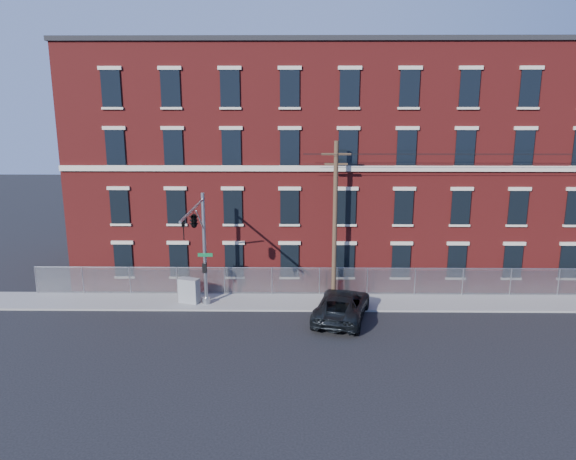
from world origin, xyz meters
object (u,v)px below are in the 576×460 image
at_px(traffic_signal_mast, 197,230).
at_px(pickup_truck, 342,305).
at_px(utility_cabinet, 189,291).
at_px(utility_pole_near, 335,219).

height_order(traffic_signal_mast, pickup_truck, traffic_signal_mast).
relative_size(pickup_truck, utility_cabinet, 3.79).
bearing_deg(traffic_signal_mast, utility_cabinet, 113.47).
height_order(pickup_truck, utility_cabinet, utility_cabinet).
relative_size(traffic_signal_mast, utility_cabinet, 4.51).
relative_size(traffic_signal_mast, utility_pole_near, 0.70).
bearing_deg(utility_cabinet, utility_pole_near, 23.75).
bearing_deg(pickup_truck, utility_pole_near, -70.60).
xyz_separation_m(traffic_signal_mast, utility_cabinet, (-1.10, 2.53, -4.49)).
distance_m(traffic_signal_mast, utility_pole_near, 8.70).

